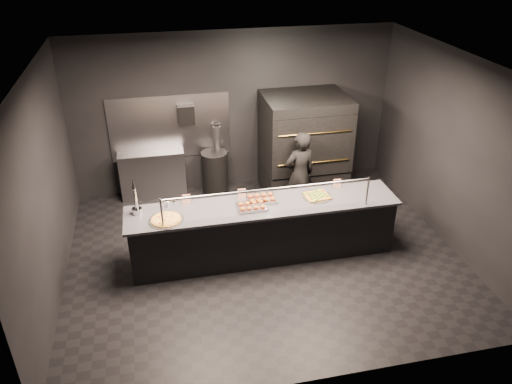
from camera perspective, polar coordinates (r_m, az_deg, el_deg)
room at (r=7.21m, az=0.66°, el=2.66°), size 6.04×6.00×3.00m
service_counter at (r=7.69m, az=0.87°, el=-4.40°), size 4.10×0.78×1.37m
pizza_oven at (r=9.35m, az=5.47°, el=5.34°), size 1.50×1.23×1.91m
prep_shelf at (r=9.56m, az=-11.70°, el=1.98°), size 1.20×0.35×0.90m
towel_dispenser at (r=9.21m, az=-8.01°, el=8.73°), size 0.30×0.20×0.35m
fire_extinguisher at (r=9.45m, az=-4.48°, el=6.26°), size 0.14×0.14×0.51m
beer_tap at (r=7.35m, az=-13.54°, el=-1.33°), size 0.15×0.21×0.56m
round_pizza at (r=7.17m, az=-10.23°, el=-3.13°), size 0.50×0.50×0.03m
slider_tray_a at (r=7.36m, az=-0.49°, el=-1.63°), size 0.46×0.36×0.07m
slider_tray_b at (r=7.56m, az=0.63°, el=-0.72°), size 0.52×0.43×0.07m
square_pizza at (r=7.69m, az=6.98°, el=-0.46°), size 0.45×0.45×0.05m
condiment_jar at (r=7.49m, az=-9.83°, el=-1.34°), size 0.14×0.05×0.09m
tent_cards at (r=7.64m, az=0.06°, el=0.02°), size 2.49×0.04×0.15m
trash_bin at (r=9.54m, az=-4.72°, el=2.23°), size 0.50×0.50×0.83m
worker at (r=8.66m, az=5.00°, el=2.00°), size 0.64×0.49×1.56m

